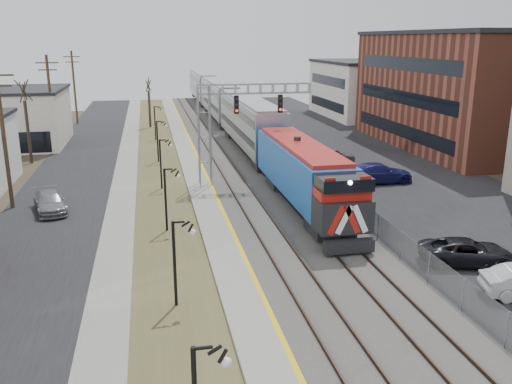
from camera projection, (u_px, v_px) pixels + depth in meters
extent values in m
cube|color=black|center=(74.00, 173.00, 48.24)|extent=(7.00, 120.00, 0.04)
cube|color=gray|center=(126.00, 170.00, 49.08)|extent=(2.00, 120.00, 0.08)
cube|color=#474A27|center=(159.00, 169.00, 49.65)|extent=(4.00, 120.00, 0.06)
cube|color=gray|center=(192.00, 166.00, 50.20)|extent=(2.00, 120.00, 0.24)
cube|color=#595651|center=(245.00, 164.00, 51.15)|extent=(8.00, 120.00, 0.20)
cube|color=black|center=(365.00, 160.00, 53.44)|extent=(16.00, 120.00, 0.04)
cube|color=gold|center=(202.00, 165.00, 50.33)|extent=(0.24, 120.00, 0.01)
cube|color=#2D2119|center=(216.00, 164.00, 50.58)|extent=(0.08, 120.00, 0.15)
cube|color=#2D2119|center=(232.00, 163.00, 50.87)|extent=(0.08, 120.00, 0.15)
cube|color=#2D2119|center=(253.00, 162.00, 51.24)|extent=(0.08, 120.00, 0.15)
cube|color=#2D2119|center=(268.00, 161.00, 51.53)|extent=(0.08, 120.00, 0.15)
cube|color=#1450A2|center=(304.00, 176.00, 36.99)|extent=(3.00, 17.00, 4.25)
cube|color=black|center=(349.00, 246.00, 29.27)|extent=(2.80, 0.50, 0.70)
cube|color=#91939B|center=(249.00, 124.00, 56.00)|extent=(3.00, 22.00, 5.33)
cube|color=#91939B|center=(220.00, 101.00, 77.51)|extent=(3.00, 22.00, 5.33)
cube|color=#91939B|center=(203.00, 87.00, 99.02)|extent=(3.00, 22.00, 5.33)
cube|color=gray|center=(204.00, 138.00, 42.63)|extent=(1.00, 1.00, 8.00)
cube|color=gray|center=(254.00, 89.00, 42.37)|extent=(9.00, 0.80, 0.80)
cube|color=black|center=(236.00, 105.00, 41.97)|extent=(0.35, 0.25, 1.40)
cube|color=black|center=(280.00, 104.00, 42.64)|extent=(0.35, 0.25, 1.40)
cylinder|color=black|center=(175.00, 265.00, 23.64)|extent=(0.14, 0.14, 4.00)
cylinder|color=black|center=(166.00, 200.00, 33.08)|extent=(0.14, 0.14, 4.00)
cylinder|color=black|center=(161.00, 165.00, 42.51)|extent=(0.14, 0.14, 4.00)
cylinder|color=black|center=(158.00, 142.00, 51.95)|extent=(0.14, 0.14, 4.00)
cylinder|color=black|center=(155.00, 123.00, 63.27)|extent=(0.14, 0.14, 4.00)
cylinder|color=#4C3823|center=(4.00, 138.00, 36.88)|extent=(0.28, 0.28, 10.00)
cylinder|color=#4C3823|center=(51.00, 105.00, 55.75)|extent=(0.28, 0.28, 10.00)
cylinder|color=#4C3823|center=(74.00, 88.00, 74.62)|extent=(0.28, 0.28, 10.00)
cube|color=gray|center=(288.00, 155.00, 51.75)|extent=(0.04, 120.00, 1.60)
cube|color=brown|center=(470.00, 91.00, 59.18)|extent=(16.00, 26.00, 12.00)
cube|color=beige|center=(376.00, 90.00, 83.31)|extent=(16.00, 18.00, 8.00)
cylinder|color=#382D23|center=(28.00, 132.00, 51.30)|extent=(0.30, 0.30, 5.95)
cylinder|color=#382D23|center=(150.00, 109.00, 72.49)|extent=(0.30, 0.30, 4.90)
imported|color=black|center=(467.00, 253.00, 28.45)|extent=(5.32, 3.45, 1.36)
imported|color=navy|center=(379.00, 173.00, 44.65)|extent=(5.67, 2.39, 1.63)
imported|color=slate|center=(331.00, 156.00, 51.17)|extent=(5.13, 3.13, 1.63)
imported|color=gray|center=(50.00, 203.00, 37.18)|extent=(3.02, 4.96, 1.34)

